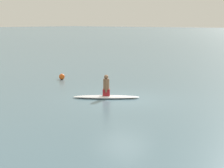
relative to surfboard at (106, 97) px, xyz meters
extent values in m
plane|color=slate|center=(0.32, -0.85, -0.07)|extent=(400.00, 400.00, 0.00)
ellipsoid|color=white|center=(0.00, 0.00, 0.00)|extent=(2.49, 3.02, 0.13)
cube|color=#A51E23|center=(0.00, 0.00, 0.23)|extent=(0.43, 0.44, 0.32)
cylinder|color=brown|center=(0.00, 0.00, 0.63)|extent=(0.42, 0.42, 0.54)
sphere|color=brown|center=(0.00, 0.00, 1.00)|extent=(0.21, 0.21, 0.21)
cylinder|color=brown|center=(0.15, 0.11, 0.56)|extent=(0.12, 0.12, 0.59)
cylinder|color=brown|center=(-0.15, -0.11, 0.56)|extent=(0.12, 0.12, 0.59)
sphere|color=#E55919|center=(2.77, 5.99, 0.12)|extent=(0.38, 0.38, 0.38)
camera|label=1|loc=(-13.76, -11.21, 3.68)|focal=58.95mm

